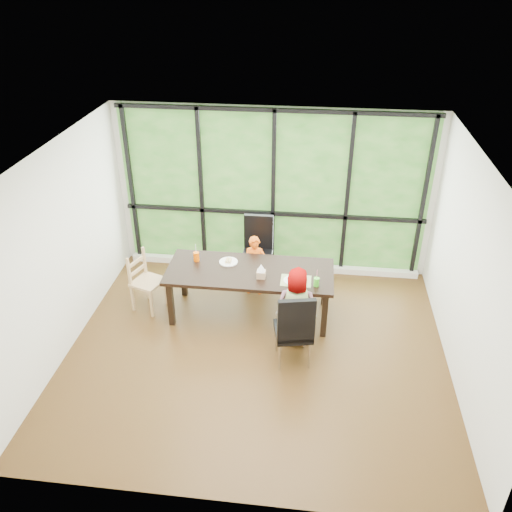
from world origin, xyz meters
name	(u,v)px	position (x,y,z in m)	size (l,w,h in m)	color
ground	(256,351)	(0.00, 0.00, 0.00)	(5.00, 5.00, 0.00)	black
back_wall	(274,192)	(0.00, 2.25, 1.35)	(5.00, 5.00, 0.00)	silver
foliage_backdrop	(273,192)	(0.00, 2.23, 1.35)	(4.80, 0.02, 2.65)	#23541A
window_mullions	(273,193)	(0.00, 2.19, 1.35)	(4.80, 0.06, 2.65)	black
window_sill	(272,265)	(0.00, 2.15, 0.05)	(4.80, 0.12, 0.10)	silver
dining_table	(250,292)	(-0.19, 0.83, 0.38)	(2.35, 0.96, 0.75)	black
chair_window_leather	(257,251)	(-0.20, 1.74, 0.54)	(0.46, 0.46, 1.08)	black
chair_interior_leather	(293,327)	(0.48, -0.11, 0.54)	(0.46, 0.46, 1.08)	black
chair_end_beech	(148,282)	(-1.70, 0.81, 0.45)	(0.42, 0.40, 0.90)	tan
child_toddler	(255,266)	(-0.19, 1.40, 0.48)	(0.35, 0.23, 0.97)	#DD520B
child_older	(296,307)	(0.50, 0.29, 0.57)	(0.55, 0.36, 1.13)	slate
placemat	(296,281)	(0.47, 0.63, 0.75)	(0.41, 0.30, 0.01)	tan
plate_far	(228,262)	(-0.53, 1.01, 0.76)	(0.27, 0.27, 0.02)	white
plate_near	(293,281)	(0.42, 0.62, 0.76)	(0.25, 0.25, 0.02)	white
orange_cup	(196,257)	(-1.00, 1.00, 0.82)	(0.09, 0.09, 0.14)	#FF5F00
green_cup	(316,282)	(0.74, 0.55, 0.81)	(0.08, 0.08, 0.12)	#45D129
tissue_box	(261,274)	(-0.01, 0.66, 0.80)	(0.12, 0.12, 0.10)	tan
crepe_rolls_far	(228,260)	(-0.53, 1.01, 0.78)	(0.10, 0.12, 0.04)	tan
crepe_rolls_near	(293,279)	(0.42, 0.62, 0.78)	(0.10, 0.12, 0.04)	tan
straw_white	(196,250)	(-1.00, 1.00, 0.93)	(0.01, 0.01, 0.20)	white
straw_pink	(317,276)	(0.74, 0.55, 0.91)	(0.01, 0.01, 0.20)	pink
tissue	(261,268)	(-0.01, 0.66, 0.91)	(0.12, 0.12, 0.11)	white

